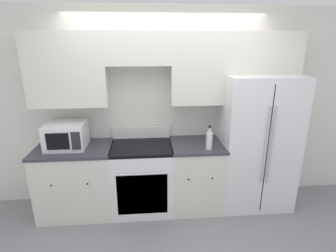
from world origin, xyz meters
name	(u,v)px	position (x,y,z in m)	size (l,w,h in m)	color
ground_plane	(170,220)	(0.00, 0.00, 0.00)	(12.00, 12.00, 0.00)	gray
wall_back	(168,92)	(0.02, 0.58, 1.53)	(8.00, 0.39, 2.60)	silver
lower_cabinets_left	(77,180)	(-1.19, 0.31, 0.46)	(0.95, 0.64, 0.91)	silver
lower_cabinets_right	(196,175)	(0.37, 0.31, 0.46)	(0.68, 0.64, 0.91)	silver
oven_range	(142,177)	(-0.34, 0.31, 0.46)	(0.77, 0.65, 1.07)	white
refrigerator	(255,142)	(1.17, 0.35, 0.89)	(0.95, 0.74, 1.78)	white
microwave	(66,135)	(-1.26, 0.34, 1.06)	(0.47, 0.43, 0.31)	white
bottle	(209,140)	(0.49, 0.12, 1.03)	(0.08, 0.08, 0.30)	silver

